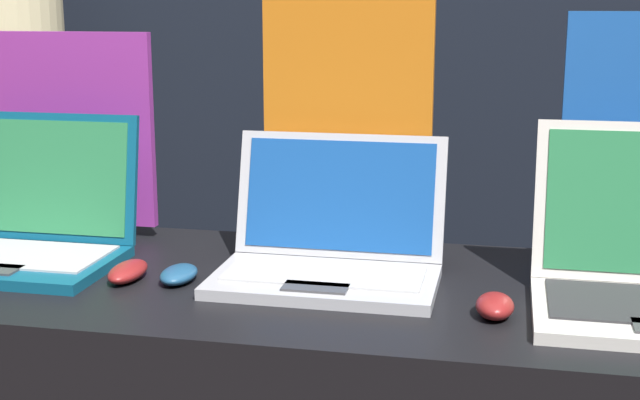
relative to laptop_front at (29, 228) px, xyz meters
The scene contains 8 objects.
laptop_front is the anchor object (origin of this frame).
mouse_front 0.25m from the laptop_front, 18.77° to the right, with size 0.06×0.12×0.03m.
promo_stand_front 0.25m from the laptop_front, 90.00° to the left, with size 0.35×0.07×0.43m.
laptop_middle 0.59m from the laptop_front, ahead, with size 0.39×0.30×0.25m.
mouse_middle 0.34m from the laptop_front, 12.47° to the right, with size 0.06×0.10×0.03m.
promo_stand_middle 0.64m from the laptop_front, 16.17° to the left, with size 0.33×0.07×0.49m.
mouse_back 0.89m from the laptop_front, ahead, with size 0.06×0.09×0.04m.
person_bystander 0.96m from the laptop_front, 122.58° to the left, with size 0.34×0.34×1.77m.
Camera 1 is at (0.32, -1.17, 1.39)m, focal length 50.00 mm.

